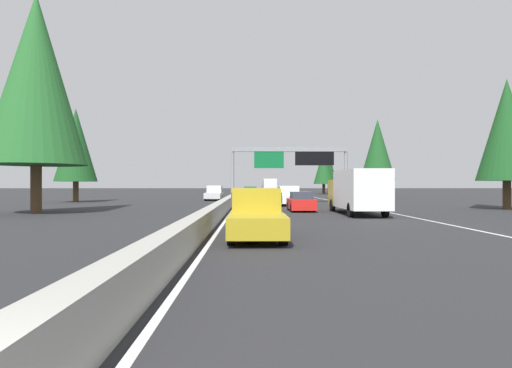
# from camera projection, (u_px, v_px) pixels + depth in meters

# --- Properties ---
(ground_plane) EXTENTS (320.00, 320.00, 0.00)m
(ground_plane) POSITION_uv_depth(u_px,v_px,m) (239.00, 198.00, 61.53)
(ground_plane) COLOR #262628
(median_barrier) EXTENTS (180.00, 0.56, 0.90)m
(median_barrier) POSITION_uv_depth(u_px,v_px,m) (240.00, 193.00, 81.53)
(median_barrier) COLOR #9E9B93
(median_barrier) RESTS_ON ground
(shoulder_stripe_right) EXTENTS (160.00, 0.16, 0.01)m
(shoulder_stripe_right) POSITION_uv_depth(u_px,v_px,m) (309.00, 196.00, 71.68)
(shoulder_stripe_right) COLOR silver
(shoulder_stripe_right) RESTS_ON ground
(shoulder_stripe_median) EXTENTS (160.00, 0.16, 0.01)m
(shoulder_stripe_median) POSITION_uv_depth(u_px,v_px,m) (242.00, 196.00, 71.54)
(shoulder_stripe_median) COLOR silver
(shoulder_stripe_median) RESTS_ON ground
(sign_gantry_overhead) EXTENTS (0.50, 12.68, 6.06)m
(sign_gantry_overhead) POSITION_uv_depth(u_px,v_px,m) (291.00, 158.00, 46.32)
(sign_gantry_overhead) COLOR gray
(sign_gantry_overhead) RESTS_ON ground
(pickup_far_left) EXTENTS (5.60, 2.00, 1.86)m
(pickup_far_left) POSITION_uv_depth(u_px,v_px,m) (257.00, 213.00, 16.39)
(pickup_far_left) COLOR #AD931E
(pickup_far_left) RESTS_ON ground
(box_truck_mid_right) EXTENTS (8.50, 2.40, 2.95)m
(box_truck_mid_right) POSITION_uv_depth(u_px,v_px,m) (357.00, 190.00, 28.80)
(box_truck_mid_right) COLOR white
(box_truck_mid_right) RESTS_ON ground
(minivan_near_right) EXTENTS (5.00, 1.95, 1.69)m
(minivan_near_right) POSITION_uv_depth(u_px,v_px,m) (250.00, 191.00, 66.53)
(minivan_near_right) COLOR #2D6B38
(minivan_near_right) RESTS_ON ground
(sedan_distant_b) EXTENTS (4.40, 1.80, 1.47)m
(sedan_distant_b) POSITION_uv_depth(u_px,v_px,m) (252.00, 191.00, 85.62)
(sedan_distant_b) COLOR black
(sedan_distant_b) RESTS_ON ground
(sedan_mid_center) EXTENTS (4.40, 1.80, 1.47)m
(sedan_mid_center) POSITION_uv_depth(u_px,v_px,m) (264.00, 190.00, 107.58)
(sedan_mid_center) COLOR #AD931E
(sedan_mid_center) RESTS_ON ground
(sedan_far_center) EXTENTS (4.40, 1.80, 1.47)m
(sedan_far_center) POSITION_uv_depth(u_px,v_px,m) (301.00, 202.00, 32.27)
(sedan_far_center) COLOR red
(sedan_far_center) RESTS_ON ground
(bus_far_right) EXTENTS (11.50, 2.55, 3.10)m
(bus_far_right) POSITION_uv_depth(u_px,v_px,m) (269.00, 186.00, 86.57)
(bus_far_right) COLOR white
(bus_far_right) RESTS_ON ground
(pickup_mid_left) EXTENTS (5.60, 2.00, 1.86)m
(pickup_mid_left) POSITION_uv_depth(u_px,v_px,m) (289.00, 196.00, 41.32)
(pickup_mid_left) COLOR white
(pickup_mid_left) RESTS_ON ground
(oncoming_near) EXTENTS (5.60, 2.00, 1.86)m
(oncoming_near) POSITION_uv_depth(u_px,v_px,m) (214.00, 193.00, 54.38)
(oncoming_near) COLOR silver
(oncoming_near) RESTS_ON ground
(conifer_right_near) EXTENTS (4.62, 4.62, 10.49)m
(conifer_right_near) POSITION_uv_depth(u_px,v_px,m) (507.00, 130.00, 34.28)
(conifer_right_near) COLOR #4C3823
(conifer_right_near) RESTS_ON ground
(conifer_right_mid) EXTENTS (5.25, 5.25, 11.93)m
(conifer_right_mid) POSITION_uv_depth(u_px,v_px,m) (378.00, 150.00, 65.22)
(conifer_right_mid) COLOR #4C3823
(conifer_right_mid) RESTS_ON ground
(conifer_right_far) EXTENTS (4.17, 4.17, 9.48)m
(conifer_right_far) POSITION_uv_depth(u_px,v_px,m) (324.00, 166.00, 87.38)
(conifer_right_far) COLOR #4C3823
(conifer_right_far) RESTS_ON ground
(conifer_right_distant) EXTENTS (4.21, 4.21, 9.56)m
(conifer_right_distant) POSITION_uv_depth(u_px,v_px,m) (329.00, 169.00, 104.83)
(conifer_right_distant) COLOR #4C3823
(conifer_right_distant) RESTS_ON ground
(conifer_left_foreground) EXTENTS (6.73, 6.73, 15.29)m
(conifer_left_foreground) POSITION_uv_depth(u_px,v_px,m) (36.00, 79.00, 29.62)
(conifer_left_foreground) COLOR #4C3823
(conifer_left_foreground) RESTS_ON ground
(conifer_left_near) EXTENTS (4.68, 4.68, 10.64)m
(conifer_left_near) POSITION_uv_depth(u_px,v_px,m) (76.00, 145.00, 48.50)
(conifer_left_near) COLOR #4C3823
(conifer_left_near) RESTS_ON ground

